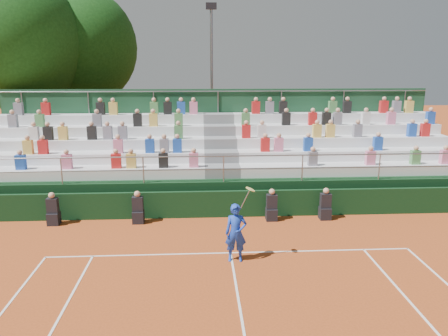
{
  "coord_description": "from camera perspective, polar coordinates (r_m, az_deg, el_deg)",
  "views": [
    {
      "loc": [
        -0.89,
        -12.18,
        5.61
      ],
      "look_at": [
        0.0,
        3.5,
        1.8
      ],
      "focal_mm": 35.0,
      "sensor_mm": 36.0,
      "label": 1
    }
  ],
  "objects": [
    {
      "name": "ground",
      "position": [
        13.44,
        0.86,
        -11.04
      ],
      "size": [
        90.0,
        90.0,
        0.0
      ],
      "primitive_type": "plane",
      "color": "#AE4A1D",
      "rests_on": "ground"
    },
    {
      "name": "courtside_wall",
      "position": [
        16.23,
        0.06,
        -4.72
      ],
      "size": [
        20.0,
        0.15,
        1.0
      ],
      "primitive_type": "cube",
      "color": "black",
      "rests_on": "ground"
    },
    {
      "name": "line_officials",
      "position": [
        15.78,
        -3.36,
        -5.36
      ],
      "size": [
        10.16,
        0.4,
        1.19
      ],
      "color": "black",
      "rests_on": "ground"
    },
    {
      "name": "grandstand",
      "position": [
        19.18,
        -0.49,
        -0.03
      ],
      "size": [
        20.0,
        5.2,
        4.4
      ],
      "color": "black",
      "rests_on": "ground"
    },
    {
      "name": "tennis_player",
      "position": [
        12.64,
        1.57,
        -8.44
      ],
      "size": [
        0.85,
        0.44,
        2.22
      ],
      "color": "#183DB9",
      "rests_on": "ground"
    },
    {
      "name": "tree_west",
      "position": [
        25.59,
        -25.66,
        14.57
      ],
      "size": [
        6.99,
        6.99,
        10.11
      ],
      "color": "#372014",
      "rests_on": "ground"
    },
    {
      "name": "tree_east",
      "position": [
        27.24,
        -18.54,
        14.69
      ],
      "size": [
        6.75,
        6.75,
        9.82
      ],
      "color": "#372014",
      "rests_on": "ground"
    },
    {
      "name": "floodlight_mast",
      "position": [
        25.58,
        -1.63,
        12.48
      ],
      "size": [
        0.6,
        0.25,
        8.82
      ],
      "color": "gray",
      "rests_on": "ground"
    }
  ]
}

